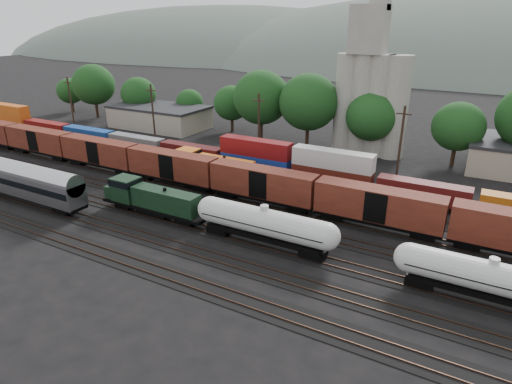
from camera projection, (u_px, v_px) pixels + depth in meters
The scene contains 14 objects.
ground at pixel (259, 222), 53.35m from camera, with size 600.00×600.00×0.00m, color black.
tracks at pixel (259, 221), 53.33m from camera, with size 180.00×33.20×0.20m.
green_locomotive at pixel (149, 198), 54.33m from camera, with size 15.70×2.77×4.16m.
tank_car_a at pixel (264, 223), 46.76m from camera, with size 17.23×3.09×4.52m.
tank_car_b at pixel (490, 279), 36.89m from camera, with size 16.39×2.93×4.29m.
passenger_coach at pixel (17, 178), 58.48m from camera, with size 24.06×2.97×5.46m.
orange_locomotive at pixel (210, 165), 67.00m from camera, with size 16.32×2.72×4.08m.
boxcar_string at pixel (215, 174), 60.67m from camera, with size 122.80×2.90×4.20m.
container_wall at pixel (268, 164), 67.56m from camera, with size 160.00×2.60×5.80m.
grain_silo at pixel (370, 93), 76.99m from camera, with size 13.40×5.00×29.00m.
industrial_sheds at pixel (383, 143), 78.10m from camera, with size 119.38×17.26×5.10m.
tree_band at pixel (364, 110), 79.41m from camera, with size 166.61×18.96×14.52m.
utility_poles at pixel (324, 135), 68.94m from camera, with size 122.20×0.36×12.00m.
distant_hills at pixel (496, 99), 261.70m from camera, with size 860.00×286.00×130.00m.
Camera 1 is at (22.99, -42.36, 23.17)m, focal length 30.00 mm.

